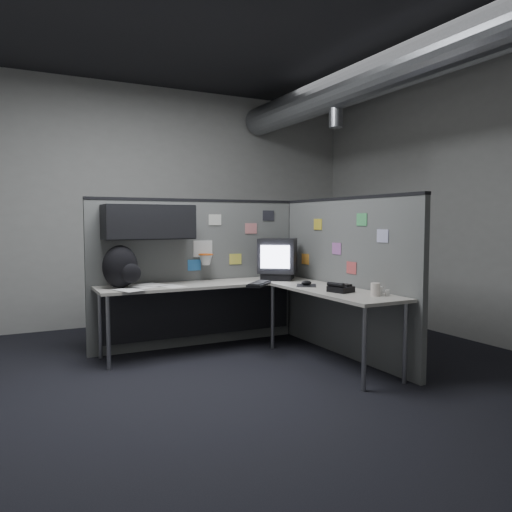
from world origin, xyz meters
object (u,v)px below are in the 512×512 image
keyboard (259,284)px  backpack (121,267)px  phone (340,288)px  desk (240,296)px  monitor (278,258)px

keyboard → backpack: bearing=161.3°
keyboard → phone: phone is taller
desk → keyboard: (0.14, -0.15, 0.13)m
desk → monitor: (0.58, 0.24, 0.35)m
keyboard → backpack: size_ratio=0.92×
desk → keyboard: size_ratio=5.99×
keyboard → backpack: backpack is taller
phone → desk: bearing=117.9°
phone → backpack: bearing=140.3°
monitor → keyboard: (-0.44, -0.39, -0.22)m
monitor → keyboard: size_ratio=1.46×
desk → monitor: monitor is taller
monitor → keyboard: monitor is taller
monitor → backpack: 1.73m
keyboard → phone: size_ratio=1.64×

